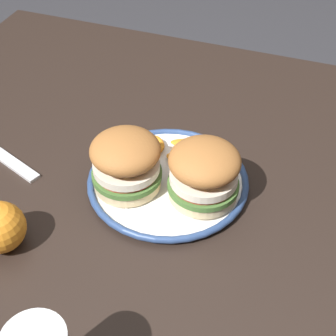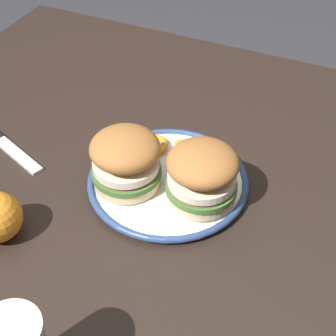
# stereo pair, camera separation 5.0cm
# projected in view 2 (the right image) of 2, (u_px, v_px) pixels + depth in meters

# --- Properties ---
(dining_table) EXTENTS (1.32, 0.99, 0.76)m
(dining_table) POSITION_uv_depth(u_px,v_px,m) (191.00, 225.00, 0.95)
(dining_table) COLOR black
(dining_table) RESTS_ON ground
(dinner_plate) EXTENTS (0.28, 0.28, 0.02)m
(dinner_plate) POSITION_uv_depth(u_px,v_px,m) (168.00, 181.00, 0.89)
(dinner_plate) COLOR white
(dinner_plate) RESTS_ON dining_table
(sandwich_half_left) EXTENTS (0.13, 0.13, 0.10)m
(sandwich_half_left) POSITION_uv_depth(u_px,v_px,m) (202.00, 174.00, 0.81)
(sandwich_half_left) COLOR beige
(sandwich_half_left) RESTS_ON dinner_plate
(sandwich_half_right) EXTENTS (0.15, 0.15, 0.10)m
(sandwich_half_right) POSITION_uv_depth(u_px,v_px,m) (126.00, 159.00, 0.84)
(sandwich_half_right) COLOR beige
(sandwich_half_right) RESTS_ON dinner_plate
(orange_peel_curled) EXTENTS (0.08, 0.08, 0.01)m
(orange_peel_curled) POSITION_uv_depth(u_px,v_px,m) (152.00, 145.00, 0.94)
(orange_peel_curled) COLOR orange
(orange_peel_curled) RESTS_ON dinner_plate
(orange_peel_strip_long) EXTENTS (0.07, 0.04, 0.01)m
(orange_peel_strip_long) POSITION_uv_depth(u_px,v_px,m) (187.00, 161.00, 0.90)
(orange_peel_strip_long) COLOR orange
(orange_peel_strip_long) RESTS_ON dinner_plate
(orange_peel_strip_short) EXTENTS (0.08, 0.04, 0.01)m
(orange_peel_strip_short) POSITION_uv_depth(u_px,v_px,m) (195.00, 145.00, 0.94)
(orange_peel_strip_short) COLOR orange
(orange_peel_strip_short) RESTS_ON dinner_plate
(table_knife) EXTENTS (0.21, 0.10, 0.01)m
(table_knife) POSITION_uv_depth(u_px,v_px,m) (0.00, 140.00, 0.98)
(table_knife) COLOR silver
(table_knife) RESTS_ON dining_table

